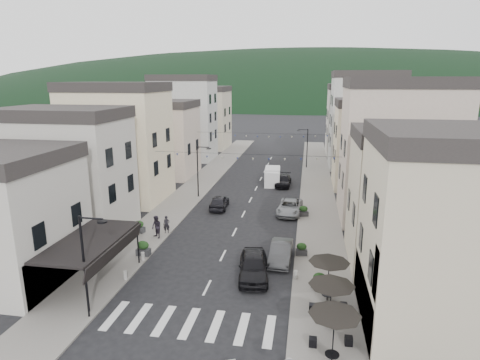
% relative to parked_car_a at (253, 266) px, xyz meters
% --- Properties ---
extents(ground, '(700.00, 700.00, 0.00)m').
position_rel_parked_car_a_xyz_m(ground, '(-2.80, -7.96, -0.84)').
color(ground, black).
rests_on(ground, ground).
extents(sidewalk_left, '(4.00, 76.00, 0.12)m').
position_rel_parked_car_a_xyz_m(sidewalk_left, '(-10.30, 24.04, -0.78)').
color(sidewalk_left, slate).
rests_on(sidewalk_left, ground).
extents(sidewalk_right, '(4.00, 76.00, 0.12)m').
position_rel_parked_car_a_xyz_m(sidewalk_right, '(4.70, 24.04, -0.78)').
color(sidewalk_right, slate).
rests_on(sidewalk_right, ground).
extents(hill_backdrop, '(640.00, 360.00, 70.00)m').
position_rel_parked_car_a_xyz_m(hill_backdrop, '(-2.80, 292.04, -0.84)').
color(hill_backdrop, black).
rests_on(hill_backdrop, ground).
extents(bistro_building, '(10.00, 8.00, 10.00)m').
position_rel_parked_car_a_xyz_m(bistro_building, '(11.70, -3.96, 4.16)').
color(bistro_building, beige).
rests_on(bistro_building, ground).
extents(boutique_awning, '(3.77, 7.50, 3.28)m').
position_rel_parked_car_a_xyz_m(boutique_awning, '(-10.05, -2.96, 2.27)').
color(boutique_awning, black).
rests_on(boutique_awning, ground).
extents(buildings_row_left, '(10.20, 54.16, 14.00)m').
position_rel_parked_car_a_xyz_m(buildings_row_left, '(-17.30, 29.79, 5.28)').
color(buildings_row_left, beige).
rests_on(buildings_row_left, ground).
extents(buildings_row_right, '(10.20, 54.16, 14.50)m').
position_rel_parked_car_a_xyz_m(buildings_row_right, '(11.70, 28.63, 5.48)').
color(buildings_row_right, beige).
rests_on(buildings_row_right, ground).
extents(cafe_terrace, '(2.50, 8.10, 2.53)m').
position_rel_parked_car_a_xyz_m(cafe_terrace, '(4.90, -5.16, 1.52)').
color(cafe_terrace, black).
rests_on(cafe_terrace, ground).
extents(streetlamp_left_near, '(1.70, 0.56, 6.00)m').
position_rel_parked_car_a_xyz_m(streetlamp_left_near, '(-8.62, -5.96, 2.86)').
color(streetlamp_left_near, black).
rests_on(streetlamp_left_near, ground).
extents(streetlamp_left_far, '(1.70, 0.56, 6.00)m').
position_rel_parked_car_a_xyz_m(streetlamp_left_far, '(-8.62, 18.04, 2.86)').
color(streetlamp_left_far, black).
rests_on(streetlamp_left_far, ground).
extents(streetlamp_right_far, '(1.70, 0.56, 6.00)m').
position_rel_parked_car_a_xyz_m(streetlamp_right_far, '(3.02, 36.04, 2.86)').
color(streetlamp_right_far, black).
rests_on(streetlamp_right_far, ground).
extents(bollards, '(11.66, 10.26, 0.60)m').
position_rel_parked_car_a_xyz_m(bollards, '(-2.80, -2.46, -0.42)').
color(bollards, gray).
rests_on(bollards, ground).
extents(bunting_near, '(19.00, 0.28, 0.62)m').
position_rel_parked_car_a_xyz_m(bunting_near, '(-2.80, 14.04, 4.81)').
color(bunting_near, black).
rests_on(bunting_near, ground).
extents(bunting_far, '(19.00, 0.28, 0.62)m').
position_rel_parked_car_a_xyz_m(bunting_far, '(-2.80, 30.04, 4.81)').
color(bunting_far, black).
rests_on(bunting_far, ground).
extents(parked_car_a, '(2.62, 5.16, 1.68)m').
position_rel_parked_car_a_xyz_m(parked_car_a, '(0.00, 0.00, 0.00)').
color(parked_car_a, black).
rests_on(parked_car_a, ground).
extents(parked_car_b, '(1.63, 4.42, 1.45)m').
position_rel_parked_car_a_xyz_m(parked_car_b, '(1.69, 2.82, -0.12)').
color(parked_car_b, '#313234').
rests_on(parked_car_b, ground).
extents(parked_car_c, '(2.66, 5.15, 1.39)m').
position_rel_parked_car_a_xyz_m(parked_car_c, '(1.80, 14.00, -0.15)').
color(parked_car_c, gray).
rests_on(parked_car_c, ground).
extents(parked_car_d, '(1.98, 4.66, 1.34)m').
position_rel_parked_car_a_xyz_m(parked_car_d, '(0.46, 24.85, -0.17)').
color(parked_car_d, black).
rests_on(parked_car_d, ground).
extents(parked_car_e, '(1.91, 4.31, 1.44)m').
position_rel_parked_car_a_xyz_m(parked_car_e, '(-5.60, 14.41, -0.12)').
color(parked_car_e, black).
rests_on(parked_car_e, ground).
extents(delivery_van, '(2.18, 4.89, 2.29)m').
position_rel_parked_car_a_xyz_m(delivery_van, '(-1.00, 25.52, 0.28)').
color(delivery_van, silver).
rests_on(delivery_van, ground).
extents(pedestrian_a, '(0.63, 0.48, 1.56)m').
position_rel_parked_car_a_xyz_m(pedestrian_a, '(-8.60, 6.55, 0.06)').
color(pedestrian_a, black).
rests_on(pedestrian_a, sidewalk_left).
extents(pedestrian_b, '(1.20, 1.16, 1.95)m').
position_rel_parked_car_a_xyz_m(pedestrian_b, '(-9.05, 5.33, 0.25)').
color(pedestrian_b, '#251F29').
rests_on(pedestrian_b, sidewalk_left).
extents(planter_la, '(1.07, 0.62, 1.17)m').
position_rel_parked_car_a_xyz_m(planter_la, '(-8.80, 1.85, -0.16)').
color(planter_la, '#2E2E31').
rests_on(planter_la, sidewalk_left).
extents(planter_lb, '(1.06, 0.73, 1.08)m').
position_rel_parked_car_a_xyz_m(planter_lb, '(-11.05, 6.28, -0.20)').
color(planter_lb, '#323235').
rests_on(planter_lb, sidewalk_left).
extents(planter_ra, '(1.07, 0.82, 1.06)m').
position_rel_parked_car_a_xyz_m(planter_ra, '(4.44, -0.97, -0.21)').
color(planter_ra, '#303032').
rests_on(planter_ra, sidewalk_right).
extents(planter_rb, '(0.91, 0.55, 0.99)m').
position_rel_parked_car_a_xyz_m(planter_rb, '(3.20, 3.93, -0.24)').
color(planter_rb, '#2C2C2E').
rests_on(planter_rb, sidewalk_right).
extents(planter_rc, '(1.05, 0.79, 1.05)m').
position_rel_parked_car_a_xyz_m(planter_rc, '(3.20, 13.15, -0.21)').
color(planter_rc, '#2E2D30').
rests_on(planter_rc, sidewalk_right).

